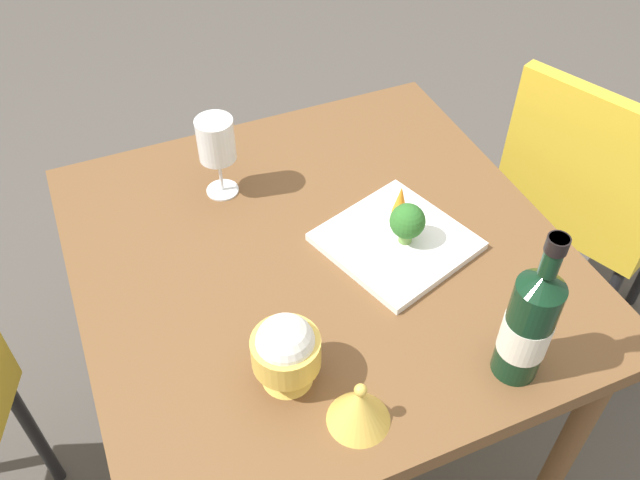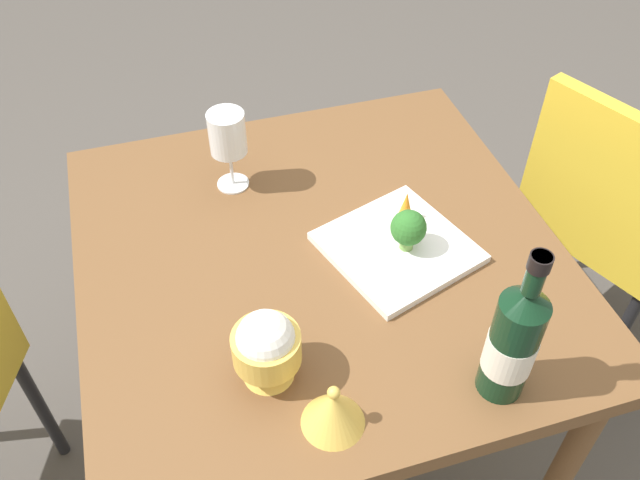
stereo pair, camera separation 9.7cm
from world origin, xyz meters
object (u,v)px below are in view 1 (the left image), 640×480
object	(u,v)px
serving_plate	(396,241)
carrot_garnish_left	(401,200)
rice_bowl	(286,351)
wine_bottle	(529,324)
wine_glass	(216,142)
broccoli_floret	(407,222)
chair_by_wall	(585,192)
rice_bowl_lid	(359,406)

from	to	relation	value
serving_plate	carrot_garnish_left	size ratio (longest dim) A/B	4.79
rice_bowl	carrot_garnish_left	size ratio (longest dim) A/B	2.16
wine_bottle	wine_glass	bearing A→B (deg)	-153.18
rice_bowl	broccoli_floret	bearing A→B (deg)	121.05
rice_bowl	chair_by_wall	bearing A→B (deg)	109.94
wine_glass	broccoli_floret	size ratio (longest dim) A/B	2.09
wine_bottle	rice_bowl_lid	bearing A→B (deg)	-92.83
chair_by_wall	wine_bottle	distance (m)	0.81
wine_bottle	serving_plate	xyz separation A→B (m)	(-0.33, -0.05, -0.11)
rice_bowl_lid	rice_bowl	bearing A→B (deg)	-146.96
wine_glass	rice_bowl_lid	world-z (taller)	wine_glass
serving_plate	carrot_garnish_left	xyz separation A→B (m)	(-0.07, 0.04, 0.04)
wine_glass	rice_bowl_lid	bearing A→B (deg)	3.23
wine_glass	rice_bowl	distance (m)	0.49
chair_by_wall	rice_bowl_lid	distance (m)	1.00
wine_glass	carrot_garnish_left	distance (m)	0.38
rice_bowl	broccoli_floret	distance (m)	0.37
broccoli_floret	carrot_garnish_left	world-z (taller)	broccoli_floret
rice_bowl_lid	carrot_garnish_left	xyz separation A→B (m)	(-0.38, 0.27, 0.01)
chair_by_wall	serving_plate	bearing A→B (deg)	-100.59
rice_bowl	carrot_garnish_left	world-z (taller)	rice_bowl
wine_glass	serving_plate	world-z (taller)	wine_glass
rice_bowl_lid	serving_plate	bearing A→B (deg)	143.91
wine_bottle	wine_glass	world-z (taller)	wine_bottle
rice_bowl_lid	chair_by_wall	bearing A→B (deg)	117.73
chair_by_wall	rice_bowl_lid	world-z (taller)	chair_by_wall
rice_bowl	serving_plate	world-z (taller)	rice_bowl
wine_bottle	rice_bowl	world-z (taller)	wine_bottle
broccoli_floret	rice_bowl_lid	bearing A→B (deg)	-38.56
wine_glass	serving_plate	bearing A→B (deg)	42.90
serving_plate	broccoli_floret	xyz separation A→B (m)	(0.01, 0.01, 0.06)
rice_bowl	rice_bowl_lid	xyz separation A→B (m)	(0.11, 0.07, -0.04)
serving_plate	carrot_garnish_left	bearing A→B (deg)	148.39
wine_bottle	rice_bowl	size ratio (longest dim) A/B	2.14
wine_bottle	broccoli_floret	size ratio (longest dim) A/B	3.53
rice_bowl	wine_bottle	bearing A→B (deg)	70.02
chair_by_wall	rice_bowl	distance (m)	1.03
rice_bowl_lid	carrot_garnish_left	distance (m)	0.47
rice_bowl	carrot_garnish_left	xyz separation A→B (m)	(-0.27, 0.34, -0.03)
broccoli_floret	carrot_garnish_left	distance (m)	0.08
broccoli_floret	carrot_garnish_left	size ratio (longest dim) A/B	1.31
broccoli_floret	wine_bottle	bearing A→B (deg)	6.05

